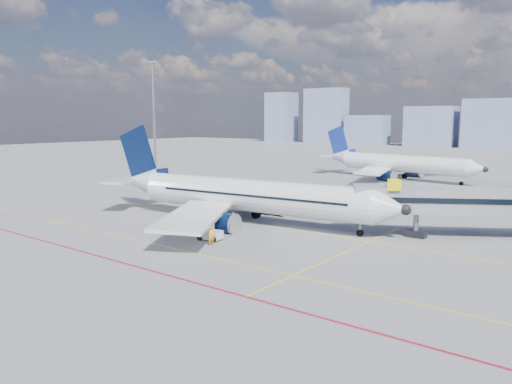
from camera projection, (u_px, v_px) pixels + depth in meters
ground at (214, 237)px, 52.72m from camera, size 420.00×420.00×0.00m
apron_markings at (183, 243)px, 50.00m from camera, size 90.00×35.12×0.01m
jet_bridge at (494, 203)px, 51.24m from camera, size 23.55×15.78×6.30m
floodlight_mast_nw at (154, 114)px, 115.31m from camera, size 3.20×0.61×25.45m
distant_skyline at (491, 123)px, 209.62m from camera, size 251.82×13.29×27.87m
main_aircraft at (240, 195)px, 60.17m from camera, size 40.13×34.90×11.74m
second_aircraft at (396, 163)px, 103.33m from camera, size 36.85×31.88×10.90m
baggage_tug at (209, 232)px, 51.14m from camera, size 2.57×1.76×1.67m
cargo_dolly at (199, 226)px, 53.75m from camera, size 3.35×2.47×1.68m
belt_loader at (214, 217)px, 60.38m from camera, size 5.41×2.95×2.20m
ramp_worker at (212, 236)px, 48.66m from camera, size 0.62×0.82×2.02m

